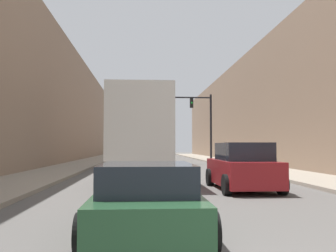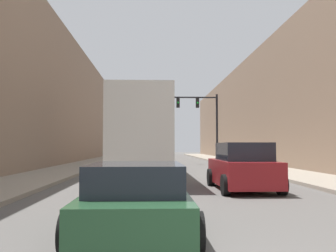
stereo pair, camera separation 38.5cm
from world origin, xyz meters
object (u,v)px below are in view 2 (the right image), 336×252
(semi_truck, at_px, (144,134))
(sedan_car, at_px, (137,199))
(traffic_signal_gantry, at_px, (204,116))
(suv_car, at_px, (242,168))

(semi_truck, distance_m, sedan_car, 13.25)
(traffic_signal_gantry, bearing_deg, semi_truck, -110.50)
(suv_car, bearing_deg, semi_truck, 120.76)
(suv_car, bearing_deg, sedan_car, -118.79)
(semi_truck, relative_size, suv_car, 3.23)
(semi_truck, height_order, suv_car, semi_truck)
(semi_truck, relative_size, sedan_car, 3.33)
(semi_truck, xyz_separation_m, traffic_signal_gantry, (5.23, 13.98, 2.14))
(semi_truck, bearing_deg, sedan_car, -89.24)
(semi_truck, xyz_separation_m, suv_car, (3.85, -6.46, -1.45))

